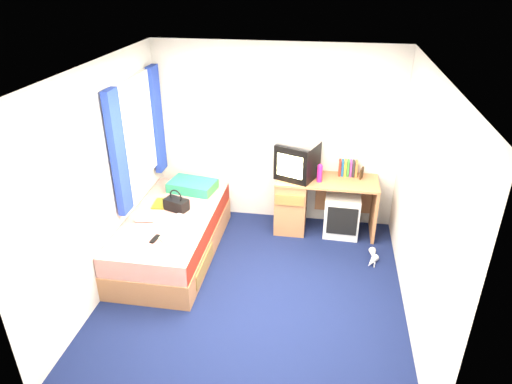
% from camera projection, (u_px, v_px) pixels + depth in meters
% --- Properties ---
extents(ground, '(3.40, 3.40, 0.00)m').
position_uv_depth(ground, '(254.00, 291.00, 5.03)').
color(ground, '#0C1438').
rests_on(ground, ground).
extents(room_shell, '(3.40, 3.40, 3.40)m').
position_uv_depth(room_shell, '(254.00, 171.00, 4.37)').
color(room_shell, white).
rests_on(room_shell, ground).
extents(bed, '(1.01, 2.00, 0.54)m').
position_uv_depth(bed, '(173.00, 235.00, 5.56)').
color(bed, '#B6784B').
rests_on(bed, ground).
extents(pillow, '(0.65, 0.47, 0.13)m').
position_uv_depth(pillow, '(193.00, 186.00, 6.00)').
color(pillow, teal).
rests_on(pillow, bed).
extents(desk, '(1.30, 0.55, 0.75)m').
position_uv_depth(desk, '(305.00, 201.00, 6.05)').
color(desk, '#B6784B').
rests_on(desk, ground).
extents(storage_cube, '(0.46, 0.46, 0.56)m').
position_uv_depth(storage_cube, '(342.00, 214.00, 5.99)').
color(storage_cube, silver).
rests_on(storage_cube, ground).
extents(crt_tv, '(0.58, 0.57, 0.46)m').
position_uv_depth(crt_tv, '(297.00, 161.00, 5.80)').
color(crt_tv, black).
rests_on(crt_tv, desk).
extents(vcr, '(0.55, 0.47, 0.09)m').
position_uv_depth(vcr, '(298.00, 140.00, 5.68)').
color(vcr, '#BBBBBD').
rests_on(vcr, crt_tv).
extents(book_row, '(0.24, 0.13, 0.20)m').
position_uv_depth(book_row, '(348.00, 168.00, 5.91)').
color(book_row, maroon).
rests_on(book_row, desk).
extents(picture_frame, '(0.06, 0.12, 0.14)m').
position_uv_depth(picture_frame, '(362.00, 173.00, 5.84)').
color(picture_frame, black).
rests_on(picture_frame, desk).
extents(pink_water_bottle, '(0.08, 0.08, 0.21)m').
position_uv_depth(pink_water_bottle, '(320.00, 174.00, 5.74)').
color(pink_water_bottle, '#D81E80').
rests_on(pink_water_bottle, desk).
extents(aerosol_can, '(0.06, 0.06, 0.17)m').
position_uv_depth(aerosol_can, '(319.00, 172.00, 5.84)').
color(aerosol_can, silver).
rests_on(aerosol_can, desk).
extents(handbag, '(0.32, 0.25, 0.27)m').
position_uv_depth(handbag, '(176.00, 204.00, 5.52)').
color(handbag, black).
rests_on(handbag, bed).
extents(towel, '(0.32, 0.29, 0.09)m').
position_uv_depth(towel, '(183.00, 223.00, 5.19)').
color(towel, silver).
rests_on(towel, bed).
extents(magazine, '(0.23, 0.30, 0.01)m').
position_uv_depth(magazine, '(162.00, 204.00, 5.68)').
color(magazine, yellow).
rests_on(magazine, bed).
extents(water_bottle, '(0.21, 0.11, 0.07)m').
position_uv_depth(water_bottle, '(145.00, 219.00, 5.28)').
color(water_bottle, silver).
rests_on(water_bottle, bed).
extents(colour_swatch_fan, '(0.21, 0.19, 0.01)m').
position_uv_depth(colour_swatch_fan, '(164.00, 241.00, 4.93)').
color(colour_swatch_fan, gold).
rests_on(colour_swatch_fan, bed).
extents(remote_control, '(0.07, 0.17, 0.02)m').
position_uv_depth(remote_control, '(155.00, 239.00, 4.95)').
color(remote_control, black).
rests_on(remote_control, bed).
extents(window_assembly, '(0.11, 1.42, 1.40)m').
position_uv_depth(window_assembly, '(138.00, 134.00, 5.40)').
color(window_assembly, silver).
rests_on(window_assembly, room_shell).
extents(white_heels, '(0.18, 0.37, 0.09)m').
position_uv_depth(white_heels, '(373.00, 258.00, 5.51)').
color(white_heels, silver).
rests_on(white_heels, ground).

